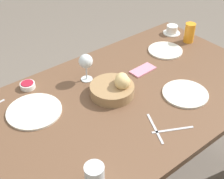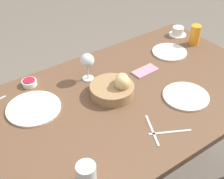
# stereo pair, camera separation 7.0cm
# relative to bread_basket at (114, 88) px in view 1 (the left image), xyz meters

# --- Properties ---
(dining_table) EXTENTS (1.54, 0.93, 0.75)m
(dining_table) POSITION_rel_bread_basket_xyz_m (-0.07, 0.05, -0.13)
(dining_table) COLOR brown
(dining_table) RESTS_ON ground_plane
(bread_basket) EXTENTS (0.23, 0.23, 0.12)m
(bread_basket) POSITION_rel_bread_basket_xyz_m (0.00, 0.00, 0.00)
(bread_basket) COLOR #99754C
(bread_basket) RESTS_ON dining_table
(plate_near_left) EXTENTS (0.21, 0.21, 0.01)m
(plate_near_left) POSITION_rel_bread_basket_xyz_m (-0.52, -0.14, -0.03)
(plate_near_left) COLOR silver
(plate_near_left) RESTS_ON dining_table
(plate_near_right) EXTENTS (0.26, 0.26, 0.01)m
(plate_near_right) POSITION_rel_bread_basket_xyz_m (0.39, -0.13, -0.03)
(plate_near_right) COLOR silver
(plate_near_right) RESTS_ON dining_table
(plate_far_center) EXTENTS (0.24, 0.24, 0.01)m
(plate_far_center) POSITION_rel_bread_basket_xyz_m (-0.28, 0.23, -0.03)
(plate_far_center) COLOR silver
(plate_far_center) RESTS_ON dining_table
(juice_glass) EXTENTS (0.07, 0.07, 0.13)m
(juice_glass) POSITION_rel_bread_basket_xyz_m (-0.73, -0.13, 0.02)
(juice_glass) COLOR orange
(juice_glass) RESTS_ON dining_table
(water_tumbler) EXTENTS (0.08, 0.08, 0.10)m
(water_tumbler) POSITION_rel_bread_basket_xyz_m (0.40, 0.38, 0.01)
(water_tumbler) COLOR silver
(water_tumbler) RESTS_ON dining_table
(wine_glass) EXTENTS (0.08, 0.08, 0.16)m
(wine_glass) POSITION_rel_bread_basket_xyz_m (0.04, -0.19, 0.07)
(wine_glass) COLOR silver
(wine_glass) RESTS_ON dining_table
(coffee_cup) EXTENTS (0.12, 0.12, 0.06)m
(coffee_cup) POSITION_rel_bread_basket_xyz_m (-0.73, -0.28, -0.01)
(coffee_cup) COLOR white
(coffee_cup) RESTS_ON dining_table
(jam_bowl_berry) EXTENTS (0.08, 0.08, 0.03)m
(jam_bowl_berry) POSITION_rel_bread_basket_xyz_m (0.32, -0.33, -0.02)
(jam_bowl_berry) COLOR white
(jam_bowl_berry) RESTS_ON dining_table
(fork_silver) EXTENTS (0.09, 0.18, 0.00)m
(fork_silver) POSITION_rel_bread_basket_xyz_m (0.01, 0.31, -0.04)
(fork_silver) COLOR #B7B7BC
(fork_silver) RESTS_ON dining_table
(knife_silver) EXTENTS (0.18, 0.10, 0.00)m
(knife_silver) POSITION_rel_bread_basket_xyz_m (-0.04, 0.37, -0.04)
(knife_silver) COLOR #B7B7BC
(knife_silver) RESTS_ON dining_table
(cell_phone) EXTENTS (0.15, 0.08, 0.01)m
(cell_phone) POSITION_rel_bread_basket_xyz_m (-0.26, -0.07, -0.03)
(cell_phone) COLOR pink
(cell_phone) RESTS_ON dining_table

